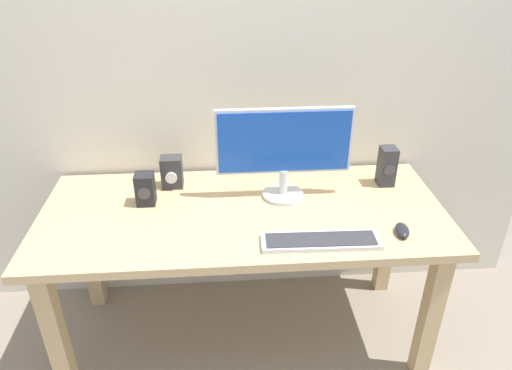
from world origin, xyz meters
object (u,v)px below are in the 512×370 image
monitor (284,148)px  desk (243,229)px  keyboard_primary (321,241)px  speaker_right (387,166)px  audio_controller (172,172)px  mouse (402,230)px  speaker_left (145,189)px

monitor → desk: bearing=-148.2°
keyboard_primary → speaker_right: size_ratio=2.49×
desk → monitor: monitor is taller
keyboard_primary → audio_controller: 0.77m
keyboard_primary → mouse: (0.33, 0.04, 0.01)m
monitor → speaker_left: bearing=-177.5°
speaker_right → audio_controller: bearing=177.0°
audio_controller → desk: bearing=-36.5°
monitor → speaker_left: size_ratio=4.10×
keyboard_primary → speaker_left: bearing=153.6°
speaker_right → mouse: bearing=-98.1°
speaker_left → audio_controller: 0.18m
monitor → keyboard_primary: size_ratio=1.27×
monitor → speaker_right: size_ratio=3.17×
mouse → speaker_right: 0.41m
monitor → audio_controller: (-0.50, 0.12, -0.16)m
speaker_left → audio_controller: bearing=54.7°
mouse → speaker_left: speaker_left is taller
desk → speaker_right: speaker_right is taller
mouse → speaker_left: (-1.03, 0.31, 0.06)m
monitor → mouse: monitor is taller
mouse → audio_controller: audio_controller is taller
speaker_left → audio_controller: audio_controller is taller
mouse → monitor: bearing=152.9°
keyboard_primary → speaker_right: bearing=48.5°
speaker_right → monitor: bearing=-172.3°
audio_controller → keyboard_primary: bearing=-39.4°
speaker_left → monitor: bearing=2.5°
desk → speaker_right: 0.72m
keyboard_primary → speaker_right: speaker_right is taller
desk → mouse: (0.61, -0.22, 0.12)m
desk → monitor: 0.40m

